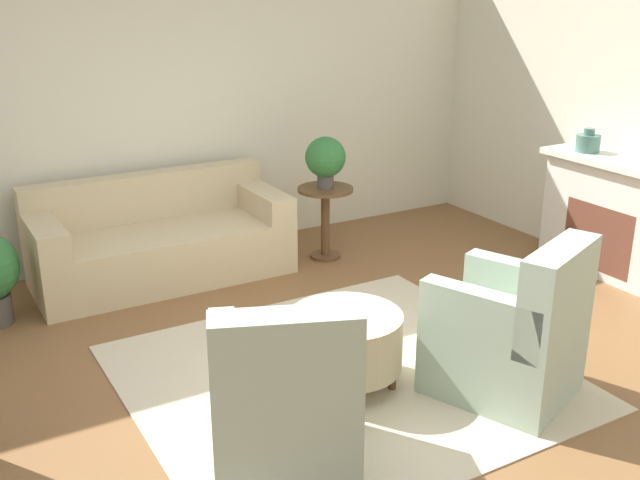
{
  "coord_description": "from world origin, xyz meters",
  "views": [
    {
      "loc": [
        -2.27,
        -3.63,
        2.46
      ],
      "look_at": [
        0.15,
        0.55,
        0.75
      ],
      "focal_mm": 42.0,
      "sensor_mm": 36.0,
      "label": 1
    }
  ],
  "objects_px": {
    "couch": "(160,242)",
    "armchair_right": "(513,336)",
    "armchair_left": "(283,407)",
    "ottoman_table": "(345,340)",
    "vase_mantel_near": "(588,142)",
    "potted_plant_on_side_table": "(325,158)",
    "side_table": "(325,211)"
  },
  "relations": [
    {
      "from": "armchair_right",
      "to": "ottoman_table",
      "type": "xyz_separation_m",
      "value": [
        -0.81,
        0.61,
        -0.09
      ]
    },
    {
      "from": "ottoman_table",
      "to": "potted_plant_on_side_table",
      "type": "distance_m",
      "value": 2.37
    },
    {
      "from": "vase_mantel_near",
      "to": "side_table",
      "type": "bearing_deg",
      "value": 146.95
    },
    {
      "from": "couch",
      "to": "armchair_right",
      "type": "relative_size",
      "value": 2.09
    },
    {
      "from": "armchair_left",
      "to": "vase_mantel_near",
      "type": "height_order",
      "value": "vase_mantel_near"
    },
    {
      "from": "armchair_left",
      "to": "armchair_right",
      "type": "bearing_deg",
      "value": -0.0
    },
    {
      "from": "couch",
      "to": "armchair_left",
      "type": "xyz_separation_m",
      "value": [
        -0.34,
        -2.94,
        0.08
      ]
    },
    {
      "from": "armchair_left",
      "to": "ottoman_table",
      "type": "xyz_separation_m",
      "value": [
        0.76,
        0.61,
        -0.09
      ]
    },
    {
      "from": "armchair_right",
      "to": "vase_mantel_near",
      "type": "xyz_separation_m",
      "value": [
        2.13,
        1.4,
        0.71
      ]
    },
    {
      "from": "side_table",
      "to": "couch",
      "type": "bearing_deg",
      "value": 168.43
    },
    {
      "from": "side_table",
      "to": "vase_mantel_near",
      "type": "height_order",
      "value": "vase_mantel_near"
    },
    {
      "from": "armchair_right",
      "to": "vase_mantel_near",
      "type": "relative_size",
      "value": 4.95
    },
    {
      "from": "armchair_right",
      "to": "potted_plant_on_side_table",
      "type": "distance_m",
      "value": 2.7
    },
    {
      "from": "potted_plant_on_side_table",
      "to": "armchair_left",
      "type": "bearing_deg",
      "value": -124.34
    },
    {
      "from": "side_table",
      "to": "armchair_right",
      "type": "bearing_deg",
      "value": -95.0
    },
    {
      "from": "ottoman_table",
      "to": "potted_plant_on_side_table",
      "type": "xyz_separation_m",
      "value": [
        1.05,
        2.03,
        0.63
      ]
    },
    {
      "from": "side_table",
      "to": "vase_mantel_near",
      "type": "distance_m",
      "value": 2.36
    },
    {
      "from": "armchair_right",
      "to": "vase_mantel_near",
      "type": "bearing_deg",
      "value": 33.29
    },
    {
      "from": "armchair_right",
      "to": "side_table",
      "type": "bearing_deg",
      "value": 85.0
    },
    {
      "from": "armchair_right",
      "to": "ottoman_table",
      "type": "distance_m",
      "value": 1.02
    },
    {
      "from": "couch",
      "to": "vase_mantel_near",
      "type": "bearing_deg",
      "value": -24.57
    },
    {
      "from": "armchair_left",
      "to": "potted_plant_on_side_table",
      "type": "height_order",
      "value": "potted_plant_on_side_table"
    },
    {
      "from": "couch",
      "to": "vase_mantel_near",
      "type": "xyz_separation_m",
      "value": [
        3.36,
        -1.54,
        0.79
      ]
    },
    {
      "from": "side_table",
      "to": "potted_plant_on_side_table",
      "type": "distance_m",
      "value": 0.49
    },
    {
      "from": "armchair_right",
      "to": "side_table",
      "type": "xyz_separation_m",
      "value": [
        0.23,
        2.64,
        0.05
      ]
    },
    {
      "from": "armchair_left",
      "to": "vase_mantel_near",
      "type": "bearing_deg",
      "value": 20.71
    },
    {
      "from": "potted_plant_on_side_table",
      "to": "armchair_right",
      "type": "bearing_deg",
      "value": -95.0
    },
    {
      "from": "vase_mantel_near",
      "to": "armchair_right",
      "type": "bearing_deg",
      "value": -146.71
    },
    {
      "from": "armchair_left",
      "to": "potted_plant_on_side_table",
      "type": "relative_size",
      "value": 2.2
    },
    {
      "from": "vase_mantel_near",
      "to": "armchair_left",
      "type": "bearing_deg",
      "value": -159.29
    },
    {
      "from": "side_table",
      "to": "vase_mantel_near",
      "type": "bearing_deg",
      "value": -33.05
    },
    {
      "from": "couch",
      "to": "armchair_right",
      "type": "height_order",
      "value": "armchair_right"
    }
  ]
}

